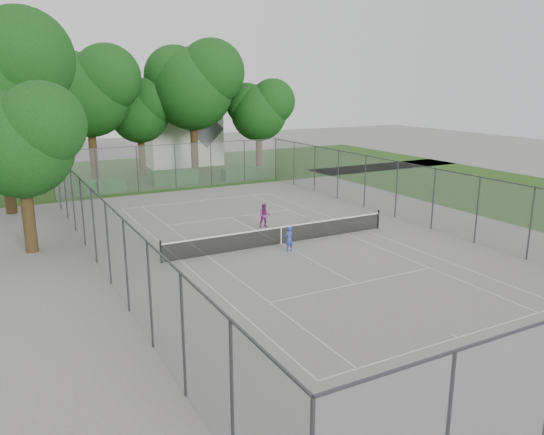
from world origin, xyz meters
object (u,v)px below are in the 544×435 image
woman_player (265,216)px  tennis_net (281,235)px  house (180,128)px  girl_player (289,239)px

woman_player → tennis_net: bearing=-86.3°
house → tennis_net: bearing=-98.9°
tennis_net → girl_player: (-0.22, -1.20, 0.12)m
tennis_net → woman_player: bearing=77.1°
tennis_net → woman_player: (0.76, 3.30, 0.20)m
house → girl_player: (-4.83, -30.46, -3.02)m
tennis_net → girl_player: girl_player is taller
tennis_net → house: (4.61, 29.26, 3.14)m
tennis_net → house: house is taller
girl_player → woman_player: (0.98, 4.50, 0.08)m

